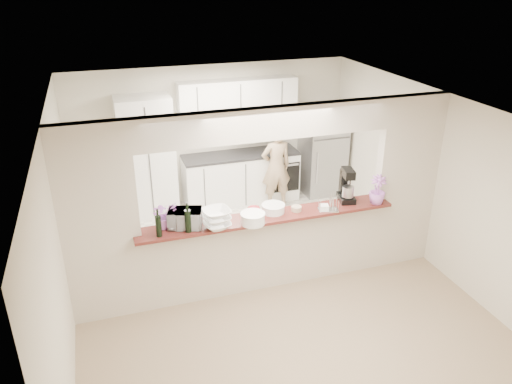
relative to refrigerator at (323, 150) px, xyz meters
name	(u,v)px	position (x,y,z in m)	size (l,w,h in m)	color
floor	(266,285)	(-2.05, -2.65, -0.85)	(6.00, 6.00, 0.00)	tan
tile_overlay	(235,233)	(-2.05, -1.10, -0.84)	(5.00, 2.90, 0.01)	silver
partition	(267,186)	(-2.05, -2.65, 0.63)	(5.00, 0.15, 2.50)	beige
bar_counter	(266,249)	(-2.05, -2.65, -0.27)	(3.40, 0.38, 1.09)	beige
kitchen_cabinets	(206,155)	(-2.24, 0.07, 0.12)	(3.15, 0.62, 2.25)	white
refrigerator	(323,150)	(0.00, 0.00, 0.00)	(0.75, 0.70, 1.70)	#A1A2A6
flower_left	(164,215)	(-3.35, -2.60, 0.41)	(0.31, 0.27, 0.35)	#CB6BA8
wine_bottle_a	(188,221)	(-3.10, -2.80, 0.39)	(0.08, 0.08, 0.39)	black
wine_bottle_b	(159,226)	(-3.45, -2.80, 0.38)	(0.07, 0.07, 0.35)	black
toaster_oven	(185,218)	(-3.11, -2.66, 0.35)	(0.41, 0.28, 0.23)	silver
serving_bowls	(217,219)	(-2.75, -2.82, 0.36)	(0.33, 0.33, 0.24)	white
plate_stack_a	(253,218)	(-2.30, -2.84, 0.31)	(0.31, 0.31, 0.14)	white
plate_stack_b	(273,208)	(-1.95, -2.62, 0.29)	(0.31, 0.31, 0.11)	white
red_bowl	(254,210)	(-2.20, -2.57, 0.28)	(0.16, 0.16, 0.08)	maroon
tan_bowl	(296,209)	(-1.65, -2.68, 0.27)	(0.14, 0.14, 0.06)	tan
utensil_caddy	(328,203)	(-1.25, -2.80, 0.34)	(0.29, 0.21, 0.24)	silver
stand_mixer	(347,186)	(-0.88, -2.58, 0.45)	(0.26, 0.35, 0.46)	black
flower_right	(378,190)	(-0.53, -2.80, 0.44)	(0.22, 0.22, 0.39)	#C36ECE
person	(276,167)	(-1.07, -0.35, -0.09)	(0.55, 0.36, 1.52)	tan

